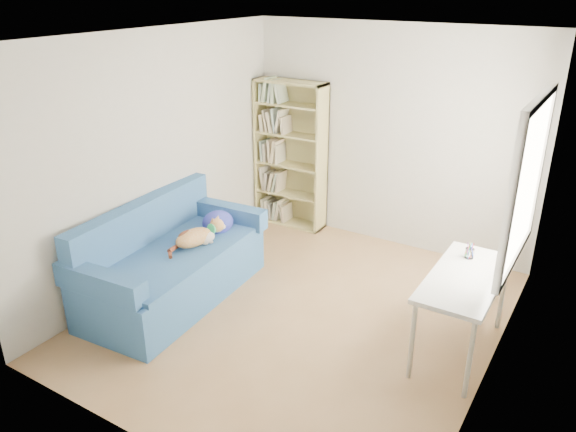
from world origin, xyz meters
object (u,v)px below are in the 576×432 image
at_px(bookshelf, 291,161).
at_px(pen_cup, 470,252).
at_px(desk, 465,284).
at_px(sofa, 172,264).

relative_size(bookshelf, pen_cup, 12.34).
distance_m(bookshelf, pen_cup, 2.94).
bearing_deg(desk, sofa, -167.89).
bearing_deg(bookshelf, desk, -31.12).
height_order(sofa, desk, sofa).
distance_m(sofa, bookshelf, 2.28).
relative_size(bookshelf, desk, 1.55).
xyz_separation_m(bookshelf, desk, (2.71, -1.63, -0.19)).
bearing_deg(sofa, bookshelf, 84.83).
relative_size(sofa, bookshelf, 1.09).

